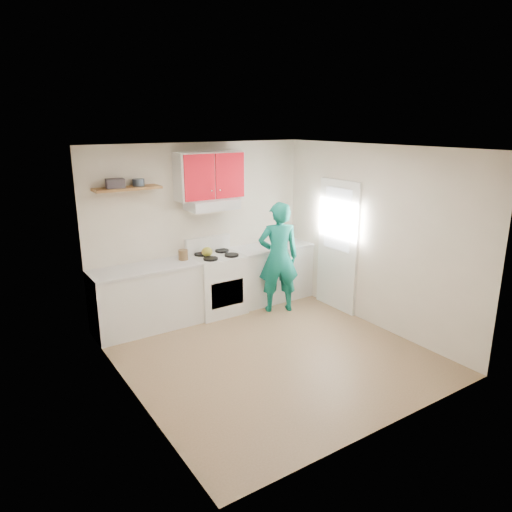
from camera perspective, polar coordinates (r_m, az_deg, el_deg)
floor at (r=6.25m, az=1.65°, el=-11.58°), size 3.80×3.80×0.00m
ceiling at (r=5.55m, az=1.87°, el=12.97°), size 3.60×3.80×0.04m
back_wall at (r=7.35m, az=-6.78°, el=3.37°), size 3.60×0.04×2.60m
front_wall at (r=4.43m, az=16.06°, el=-5.72°), size 3.60×0.04×2.60m
left_wall at (r=5.00m, az=-15.43°, el=-3.16°), size 0.04×3.80×2.60m
right_wall at (r=6.92m, az=14.06°, el=2.21°), size 0.04×3.80×2.60m
door at (r=7.45m, az=9.87°, el=1.22°), size 0.05×0.85×2.05m
door_glass at (r=7.34m, az=9.87°, el=4.41°), size 0.01×0.55×0.95m
counter_left at (r=6.94m, az=-13.13°, el=-5.05°), size 1.52×0.60×0.90m
counter_right at (r=7.89m, az=1.83°, el=-2.05°), size 1.32×0.60×0.90m
stove at (r=7.35m, az=-4.72°, el=-3.40°), size 0.76×0.65×0.92m
range_hood at (r=7.13m, az=-5.36°, el=6.25°), size 0.76×0.44×0.15m
upper_cabinets at (r=7.12m, az=-5.66°, el=9.68°), size 1.02×0.33×0.70m
shelf at (r=6.66m, az=-15.34°, el=7.90°), size 0.90×0.30×0.04m
books at (r=6.60m, az=-16.69°, el=8.43°), size 0.26×0.20×0.12m
tin at (r=6.73m, az=-14.06°, el=8.64°), size 0.21×0.21×0.10m
kettle at (r=7.17m, az=-5.94°, el=0.52°), size 0.20×0.20×0.14m
crock at (r=7.03m, az=-8.82°, el=0.06°), size 0.14×0.14×0.17m
cutting_board at (r=7.64m, az=-0.04°, el=0.94°), size 0.34×0.25×0.02m
silicone_mat at (r=8.03m, az=4.72°, el=1.58°), size 0.31×0.27×0.01m
person at (r=7.28m, az=2.74°, el=-0.17°), size 0.75×0.64×1.74m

